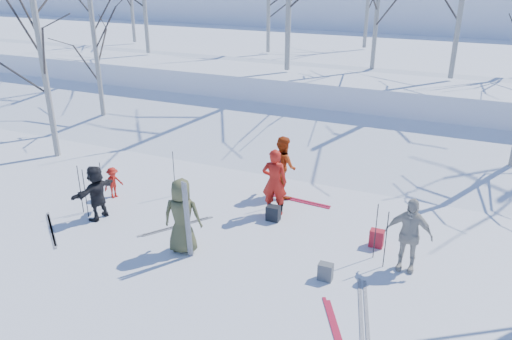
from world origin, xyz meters
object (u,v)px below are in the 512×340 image
at_px(skier_red_north, 274,182).
at_px(skier_cream_east, 409,235).
at_px(backpack_dark, 273,213).
at_px(backpack_grey, 325,272).
at_px(skier_grey_west, 96,192).
at_px(backpack_red, 377,238).
at_px(skier_red_seated, 113,183).
at_px(dog, 282,202).
at_px(skier_redor_behind, 283,166).
at_px(skier_olive_center, 182,216).

relative_size(skier_red_north, skier_cream_east, 1.07).
bearing_deg(backpack_dark, backpack_grey, -44.97).
height_order(skier_grey_west, backpack_dark, skier_grey_west).
bearing_deg(backpack_dark, backpack_red, -4.33).
bearing_deg(skier_grey_west, skier_red_seated, -152.73).
bearing_deg(backpack_grey, skier_red_seated, 167.81).
height_order(dog, backpack_red, dog).
relative_size(skier_red_north, skier_redor_behind, 1.03).
xyz_separation_m(skier_red_seated, backpack_grey, (6.59, -1.42, -0.26)).
bearing_deg(skier_cream_east, backpack_dark, 164.06).
bearing_deg(skier_red_seated, skier_red_north, -60.29).
xyz_separation_m(skier_red_north, backpack_dark, (0.13, -0.38, -0.70)).
bearing_deg(skier_red_north, skier_grey_west, 16.66).
relative_size(skier_red_north, dog, 3.01).
bearing_deg(skier_red_seated, dog, -57.94).
bearing_deg(backpack_dark, skier_red_seated, -173.21).
xyz_separation_m(skier_cream_east, backpack_red, (-0.75, 0.68, -0.63)).
xyz_separation_m(backpack_grey, backpack_dark, (-1.98, 1.97, 0.01)).
relative_size(skier_red_north, skier_red_seated, 2.00).
distance_m(skier_red_north, backpack_grey, 3.24).
height_order(skier_red_seated, backpack_dark, skier_red_seated).
bearing_deg(skier_cream_east, backpack_grey, -144.52).
xyz_separation_m(skier_red_north, backpack_grey, (2.11, -2.35, -0.71)).
xyz_separation_m(backpack_red, backpack_dark, (-2.68, 0.20, -0.01)).
bearing_deg(skier_cream_east, skier_redor_behind, 145.70).
relative_size(skier_red_north, backpack_dark, 4.50).
relative_size(backpack_red, backpack_dark, 1.05).
bearing_deg(skier_red_seated, backpack_red, -69.27).
xyz_separation_m(skier_cream_east, backpack_grey, (-1.45, -1.09, -0.65)).
height_order(skier_redor_behind, skier_cream_east, skier_redor_behind).
height_order(skier_cream_east, backpack_dark, skier_cream_east).
height_order(skier_cream_east, skier_grey_west, skier_cream_east).
relative_size(skier_cream_east, backpack_red, 4.00).
height_order(skier_red_north, skier_red_seated, skier_red_north).
distance_m(skier_red_seated, skier_grey_west, 1.28).
bearing_deg(skier_cream_east, skier_olive_center, -166.32).
distance_m(skier_red_north, backpack_dark, 0.81).
xyz_separation_m(skier_redor_behind, skier_cream_east, (3.77, -2.42, -0.04)).
relative_size(skier_grey_west, backpack_dark, 3.64).
relative_size(skier_olive_center, skier_grey_west, 1.22).
relative_size(skier_red_seated, backpack_grey, 2.37).
bearing_deg(skier_cream_east, skier_grey_west, -175.29).
distance_m(skier_olive_center, backpack_red, 4.52).
distance_m(skier_red_seated, skier_cream_east, 8.06).
relative_size(dog, backpack_dark, 1.49).
relative_size(skier_cream_east, dog, 2.81).
relative_size(skier_olive_center, backpack_red, 4.21).
height_order(skier_red_north, skier_redor_behind, skier_red_north).
bearing_deg(skier_redor_behind, dog, 155.08).
xyz_separation_m(skier_olive_center, dog, (1.34, 2.78, -0.63)).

